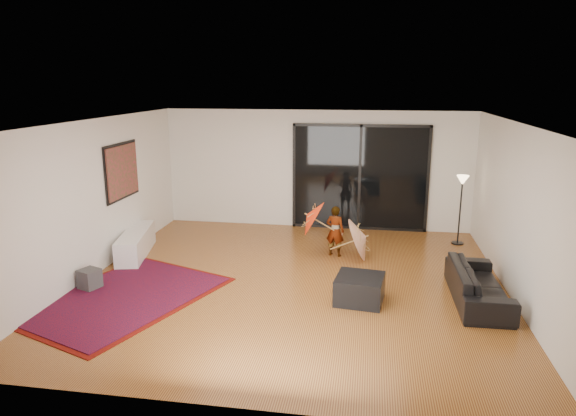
% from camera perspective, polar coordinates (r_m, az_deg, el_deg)
% --- Properties ---
extents(floor, '(7.00, 7.00, 0.00)m').
position_cam_1_polar(floor, '(8.81, 0.52, -8.27)').
color(floor, '#A2682C').
rests_on(floor, ground).
extents(ceiling, '(7.00, 7.00, 0.00)m').
position_cam_1_polar(ceiling, '(8.18, 0.57, 9.53)').
color(ceiling, white).
rests_on(ceiling, wall_back).
extents(wall_back, '(7.00, 0.00, 7.00)m').
position_cam_1_polar(wall_back, '(11.79, 3.13, 4.28)').
color(wall_back, silver).
rests_on(wall_back, floor).
extents(wall_front, '(7.00, 0.00, 7.00)m').
position_cam_1_polar(wall_front, '(5.12, -5.46, -8.90)').
color(wall_front, silver).
rests_on(wall_front, floor).
extents(wall_left, '(0.00, 7.00, 7.00)m').
position_cam_1_polar(wall_left, '(9.55, -20.69, 1.08)').
color(wall_left, silver).
rests_on(wall_left, floor).
extents(wall_right, '(0.00, 7.00, 7.00)m').
position_cam_1_polar(wall_right, '(8.61, 24.25, -0.61)').
color(wall_right, silver).
rests_on(wall_right, floor).
extents(sliding_door, '(3.06, 0.07, 2.40)m').
position_cam_1_polar(sliding_door, '(11.73, 7.97, 3.36)').
color(sliding_door, black).
rests_on(sliding_door, wall_back).
extents(painting, '(0.04, 1.28, 1.08)m').
position_cam_1_polar(painting, '(10.34, -17.95, 3.92)').
color(painting, black).
rests_on(painting, wall_left).
extents(media_console, '(0.81, 1.77, 0.48)m').
position_cam_1_polar(media_console, '(10.49, -16.54, -3.77)').
color(media_console, white).
rests_on(media_console, floor).
extents(speaker, '(0.38, 0.38, 0.34)m').
position_cam_1_polar(speaker, '(9.09, -21.19, -7.39)').
color(speaker, '#424244').
rests_on(speaker, floor).
extents(persian_rug, '(3.16, 3.66, 0.02)m').
position_cam_1_polar(persian_rug, '(8.63, -17.96, -9.41)').
color(persian_rug, '#5B0D07').
rests_on(persian_rug, floor).
extents(sofa, '(0.76, 1.91, 0.55)m').
position_cam_1_polar(sofa, '(8.53, 20.40, -7.94)').
color(sofa, black).
rests_on(sofa, floor).
extents(ottoman, '(0.79, 0.79, 0.41)m').
position_cam_1_polar(ottoman, '(8.11, 7.96, -8.88)').
color(ottoman, black).
rests_on(ottoman, floor).
extents(floor_lamp, '(0.25, 0.25, 1.46)m').
position_cam_1_polar(floor_lamp, '(11.10, 18.75, 1.88)').
color(floor_lamp, black).
rests_on(floor_lamp, floor).
extents(child, '(0.41, 0.32, 0.99)m').
position_cam_1_polar(child, '(10.00, 5.25, -2.56)').
color(child, '#999999').
rests_on(child, floor).
extents(parasol_orange, '(0.51, 0.75, 0.83)m').
position_cam_1_polar(parasol_orange, '(9.94, 2.10, -1.20)').
color(parasol_orange, red).
rests_on(parasol_orange, child).
extents(parasol_white, '(0.51, 0.84, 0.92)m').
position_cam_1_polar(parasol_white, '(9.83, 8.68, -2.91)').
color(parasol_white, silver).
rests_on(parasol_white, floor).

